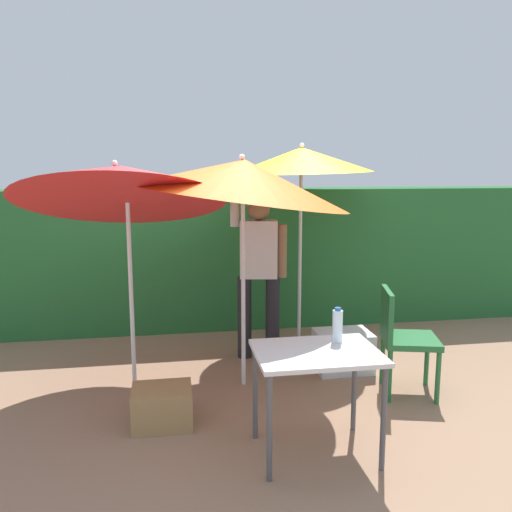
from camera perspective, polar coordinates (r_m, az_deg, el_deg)
name	(u,v)px	position (r m, az deg, el deg)	size (l,w,h in m)	color
ground_plane	(262,386)	(4.69, 0.62, -13.99)	(24.00, 24.00, 0.00)	#937056
hedge_row	(234,257)	(6.30, -2.45, -0.10)	(8.00, 0.70, 1.64)	#23602D
umbrella_rainbow	(302,160)	(5.52, 5.00, 10.37)	(1.50, 1.49, 2.14)	silver
umbrella_orange	(242,179)	(4.36, -1.49, 8.40)	(1.86, 1.83, 2.07)	silver
umbrella_yellow	(121,184)	(4.41, -14.53, 7.64)	(1.74, 1.74, 2.16)	silver
person_vendor	(259,266)	(5.10, 0.28, -1.05)	(0.56, 0.28, 1.88)	black
chair_plastic	(402,335)	(4.54, 15.64, -8.28)	(0.54, 0.54, 0.89)	#236633
cooler_box	(343,351)	(5.03, 9.48, -10.20)	(0.51, 0.39, 0.37)	silver
crate_cardboard	(162,406)	(4.05, -10.23, -15.88)	(0.43, 0.34, 0.29)	#9E7A4C
folding_table	(317,363)	(3.47, 6.64, -11.56)	(0.80, 0.60, 0.71)	#4C4C51
bottle_water	(337,326)	(3.58, 8.89, -7.54)	(0.07, 0.07, 0.24)	silver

